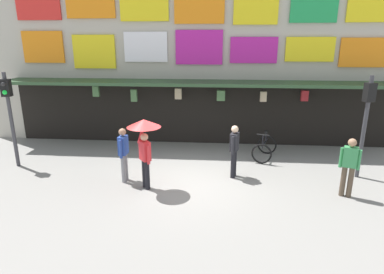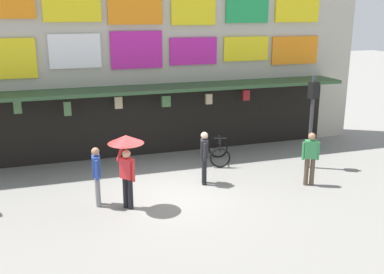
{
  "view_description": "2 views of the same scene",
  "coord_description": "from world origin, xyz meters",
  "px_view_note": "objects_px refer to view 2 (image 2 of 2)",
  "views": [
    {
      "loc": [
        0.83,
        -9.21,
        4.21
      ],
      "look_at": [
        -0.01,
        0.75,
        1.21
      ],
      "focal_mm": 30.6,
      "sensor_mm": 36.0,
      "label": 1
    },
    {
      "loc": [
        -3.05,
        -11.83,
        5.22
      ],
      "look_at": [
        0.96,
        0.57,
        1.53
      ],
      "focal_mm": 41.77,
      "sensor_mm": 36.0,
      "label": 2
    }
  ],
  "objects_px": {
    "pedestrian_in_white": "(310,156)",
    "pedestrian_with_umbrella": "(126,151)",
    "traffic_light_far": "(312,107)",
    "bicycle_parked": "(219,152)",
    "pedestrian_in_purple": "(97,173)",
    "pedestrian_in_black": "(204,155)"
  },
  "relations": [
    {
      "from": "pedestrian_in_white",
      "to": "pedestrian_with_umbrella",
      "type": "height_order",
      "value": "pedestrian_with_umbrella"
    },
    {
      "from": "pedestrian_in_purple",
      "to": "pedestrian_in_white",
      "type": "xyz_separation_m",
      "value": [
        6.4,
        -0.49,
        0.0
      ]
    },
    {
      "from": "pedestrian_with_umbrella",
      "to": "traffic_light_far",
      "type": "bearing_deg",
      "value": 12.05
    },
    {
      "from": "pedestrian_in_black",
      "to": "pedestrian_in_white",
      "type": "bearing_deg",
      "value": -19.72
    },
    {
      "from": "pedestrian_in_purple",
      "to": "pedestrian_with_umbrella",
      "type": "height_order",
      "value": "pedestrian_with_umbrella"
    },
    {
      "from": "bicycle_parked",
      "to": "pedestrian_with_umbrella",
      "type": "bearing_deg",
      "value": -143.15
    },
    {
      "from": "bicycle_parked",
      "to": "pedestrian_in_purple",
      "type": "xyz_separation_m",
      "value": [
        -4.52,
        -2.37,
        0.55
      ]
    },
    {
      "from": "bicycle_parked",
      "to": "pedestrian_with_umbrella",
      "type": "height_order",
      "value": "pedestrian_with_umbrella"
    },
    {
      "from": "pedestrian_in_white",
      "to": "pedestrian_in_black",
      "type": "xyz_separation_m",
      "value": [
        -3.06,
        1.1,
        0.0
      ]
    },
    {
      "from": "pedestrian_in_white",
      "to": "pedestrian_in_black",
      "type": "bearing_deg",
      "value": 160.28
    },
    {
      "from": "pedestrian_in_black",
      "to": "pedestrian_with_umbrella",
      "type": "height_order",
      "value": "pedestrian_with_umbrella"
    },
    {
      "from": "bicycle_parked",
      "to": "pedestrian_in_black",
      "type": "distance_m",
      "value": 2.19
    },
    {
      "from": "traffic_light_far",
      "to": "pedestrian_in_white",
      "type": "xyz_separation_m",
      "value": [
        -0.86,
        -1.43,
        -1.19
      ]
    },
    {
      "from": "pedestrian_in_black",
      "to": "pedestrian_with_umbrella",
      "type": "bearing_deg",
      "value": -157.69
    },
    {
      "from": "pedestrian_in_purple",
      "to": "pedestrian_with_umbrella",
      "type": "xyz_separation_m",
      "value": [
        0.76,
        -0.45,
        0.69
      ]
    },
    {
      "from": "pedestrian_in_black",
      "to": "pedestrian_with_umbrella",
      "type": "relative_size",
      "value": 0.81
    },
    {
      "from": "pedestrian_in_white",
      "to": "traffic_light_far",
      "type": "bearing_deg",
      "value": 58.82
    },
    {
      "from": "traffic_light_far",
      "to": "pedestrian_with_umbrella",
      "type": "bearing_deg",
      "value": -167.95
    },
    {
      "from": "pedestrian_with_umbrella",
      "to": "pedestrian_in_white",
      "type": "bearing_deg",
      "value": -0.41
    },
    {
      "from": "pedestrian_in_white",
      "to": "pedestrian_in_black",
      "type": "distance_m",
      "value": 3.25
    },
    {
      "from": "pedestrian_in_white",
      "to": "pedestrian_with_umbrella",
      "type": "xyz_separation_m",
      "value": [
        -5.63,
        0.04,
        0.69
      ]
    },
    {
      "from": "traffic_light_far",
      "to": "pedestrian_with_umbrella",
      "type": "distance_m",
      "value": 6.66
    }
  ]
}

